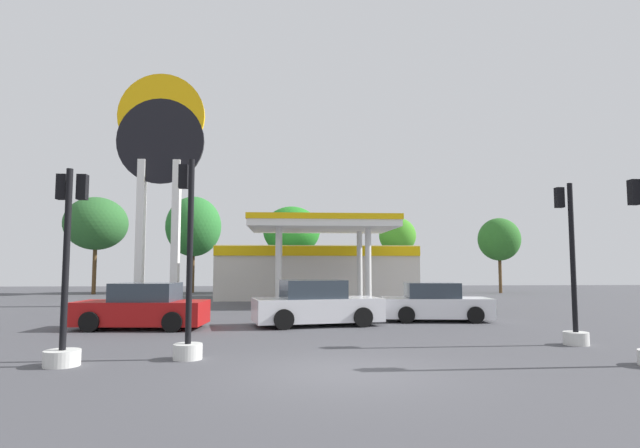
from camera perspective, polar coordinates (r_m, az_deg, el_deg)
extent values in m
plane|color=#47474C|center=(10.58, 2.76, -16.47)|extent=(90.00, 90.00, 0.00)
cube|color=beige|center=(34.35, -0.56, -5.52)|extent=(12.77, 6.66, 3.43)
cube|color=#EAB70C|center=(30.99, -0.22, -3.07)|extent=(12.77, 0.12, 0.60)
cube|color=white|center=(27.93, 0.17, -0.31)|extent=(7.84, 5.77, 0.35)
cube|color=#EAB70C|center=(27.96, 0.17, 0.35)|extent=(7.94, 5.87, 0.30)
cylinder|color=silver|center=(26.20, -4.75, -4.93)|extent=(0.32, 0.32, 4.16)
cylinder|color=silver|center=(26.53, 5.50, -4.92)|extent=(0.32, 0.32, 4.16)
cylinder|color=silver|center=(29.37, -4.63, -4.92)|extent=(0.32, 0.32, 4.16)
cylinder|color=silver|center=(29.67, 4.52, -4.92)|extent=(0.32, 0.32, 4.16)
cube|color=#4C4C51|center=(27.89, 0.17, -8.08)|extent=(0.90, 0.60, 1.10)
cube|color=white|center=(29.12, -19.71, -0.86)|extent=(0.40, 0.56, 8.00)
cube|color=white|center=(28.65, -16.06, -0.90)|extent=(0.40, 0.56, 8.00)
cylinder|color=black|center=(29.63, -17.64, 8.96)|extent=(4.79, 0.22, 4.79)
cylinder|color=#F2B20C|center=(30.02, -17.56, 11.62)|extent=(4.79, 0.22, 4.79)
cube|color=white|center=(29.87, -17.58, 10.28)|extent=(4.41, 0.08, 0.86)
cylinder|color=black|center=(19.79, 3.00, -10.00)|extent=(0.73, 0.37, 0.70)
cylinder|color=black|center=(18.03, 4.87, -10.49)|extent=(0.73, 0.37, 0.70)
cylinder|color=black|center=(19.11, -5.22, -10.17)|extent=(0.73, 0.37, 0.70)
cylinder|color=black|center=(17.28, -4.14, -10.75)|extent=(0.73, 0.37, 0.70)
cube|color=silver|center=(18.48, -0.32, -9.67)|extent=(4.85, 2.78, 0.83)
cube|color=#2D3842|center=(18.39, -0.82, -7.45)|extent=(2.47, 2.09, 0.70)
cube|color=black|center=(19.18, 6.25, -9.82)|extent=(0.49, 1.81, 0.26)
cylinder|color=black|center=(21.61, 15.97, -9.47)|extent=(0.65, 0.27, 0.63)
cylinder|color=black|center=(19.97, 17.22, -9.83)|extent=(0.65, 0.27, 0.63)
cylinder|color=black|center=(21.11, 9.08, -9.70)|extent=(0.65, 0.27, 0.63)
cylinder|color=black|center=(19.43, 9.77, -10.12)|extent=(0.65, 0.27, 0.63)
cube|color=silver|center=(20.47, 13.02, -9.21)|extent=(4.30, 2.10, 0.75)
cube|color=#2D3842|center=(20.40, 12.58, -7.40)|extent=(2.11, 1.71, 0.63)
cube|color=black|center=(20.98, 18.57, -9.27)|extent=(0.26, 1.66, 0.24)
cylinder|color=black|center=(18.25, -24.68, -10.06)|extent=(0.68, 0.28, 0.66)
cylinder|color=black|center=(19.88, -22.48, -9.66)|extent=(0.68, 0.28, 0.66)
cylinder|color=black|center=(17.30, -16.41, -10.61)|extent=(0.68, 0.28, 0.66)
cylinder|color=black|center=(19.01, -14.83, -10.11)|extent=(0.68, 0.28, 0.66)
cube|color=#A51111|center=(18.54, -19.64, -9.45)|extent=(4.48, 2.13, 0.79)
cube|color=#2D3842|center=(18.45, -19.12, -7.36)|extent=(2.19, 1.76, 0.66)
cube|color=black|center=(19.38, -25.68, -9.38)|extent=(0.25, 1.74, 0.25)
cube|color=black|center=(13.30, 32.09, 3.07)|extent=(0.21, 0.20, 0.57)
sphere|color=red|center=(13.42, 31.75, 3.77)|extent=(0.15, 0.15, 0.15)
sphere|color=#D89E0C|center=(13.40, 31.78, 3.01)|extent=(0.15, 0.15, 0.15)
sphere|color=green|center=(13.38, 31.82, 2.24)|extent=(0.15, 0.15, 0.15)
cylinder|color=silver|center=(15.65, 27.06, -11.50)|extent=(0.66, 0.66, 0.35)
cylinder|color=black|center=(15.53, 26.75, -3.33)|extent=(0.14, 0.14, 4.10)
cube|color=black|center=(15.68, 25.53, 2.72)|extent=(0.21, 0.20, 0.57)
sphere|color=red|center=(15.81, 25.29, 3.31)|extent=(0.15, 0.15, 0.15)
sphere|color=#D89E0C|center=(15.78, 25.31, 2.66)|extent=(0.15, 0.15, 0.15)
sphere|color=green|center=(15.76, 25.33, 2.01)|extent=(0.15, 0.15, 0.15)
cylinder|color=silver|center=(12.31, -14.78, -13.82)|extent=(0.66, 0.66, 0.35)
cylinder|color=black|center=(12.16, -14.55, -2.90)|extent=(0.14, 0.14, 4.31)
cube|color=black|center=(12.54, -15.23, 5.21)|extent=(0.21, 0.20, 0.57)
sphere|color=red|center=(12.69, -15.10, 5.92)|extent=(0.15, 0.15, 0.15)
sphere|color=#D89E0C|center=(12.66, -15.12, 5.12)|extent=(0.15, 0.15, 0.15)
sphere|color=green|center=(12.63, -15.14, 4.31)|extent=(0.15, 0.15, 0.15)
cylinder|color=silver|center=(12.46, -27.24, -13.38)|extent=(0.75, 0.75, 0.34)
cylinder|color=black|center=(12.30, -26.85, -3.47)|extent=(0.14, 0.14, 3.95)
cube|color=black|center=(12.66, -27.21, 3.76)|extent=(0.21, 0.20, 0.57)
sphere|color=red|center=(12.80, -26.96, 4.48)|extent=(0.15, 0.15, 0.15)
sphere|color=#D89E0C|center=(12.77, -26.99, 3.68)|extent=(0.15, 0.15, 0.15)
sphere|color=green|center=(12.75, -27.02, 2.88)|extent=(0.15, 0.15, 0.15)
cube|color=black|center=(12.49, -25.36, 3.80)|extent=(0.21, 0.20, 0.57)
sphere|color=red|center=(12.63, -25.12, 4.53)|extent=(0.15, 0.15, 0.15)
sphere|color=#D89E0C|center=(12.60, -25.15, 3.72)|extent=(0.15, 0.15, 0.15)
sphere|color=green|center=(12.58, -25.18, 2.91)|extent=(0.15, 0.15, 0.15)
cylinder|color=brown|center=(42.34, -24.24, -4.81)|extent=(0.30, 0.30, 3.66)
ellipsoid|color=#2B622C|center=(42.47, -24.07, 0.05)|extent=(4.73, 4.73, 4.09)
cylinder|color=brown|center=(42.15, -14.26, -5.05)|extent=(0.30, 0.30, 3.71)
ellipsoid|color=#2A7330|center=(42.28, -14.16, -0.27)|extent=(4.46, 4.46, 4.89)
cylinder|color=brown|center=(40.72, -3.27, -5.51)|extent=(0.26, 0.26, 3.28)
ellipsoid|color=#258224|center=(40.82, -3.24, -0.77)|extent=(4.61, 4.61, 3.95)
cylinder|color=brown|center=(40.76, 8.84, -5.31)|extent=(0.37, 0.37, 3.48)
ellipsoid|color=#3D8D23|center=(40.83, 8.79, -1.32)|extent=(2.95, 2.95, 2.88)
cylinder|color=brown|center=(42.99, 19.77, -5.35)|extent=(0.25, 0.25, 3.05)
ellipsoid|color=#2B6925|center=(43.04, 19.67, -1.65)|extent=(3.35, 3.35, 3.44)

